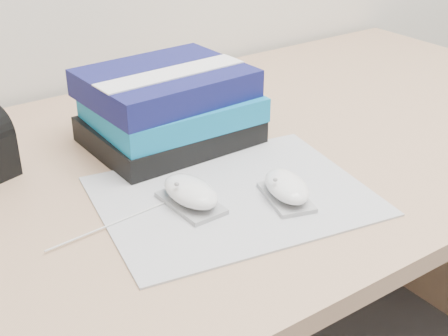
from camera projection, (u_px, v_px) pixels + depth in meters
desk at (208, 245)px, 1.21m from camera, size 1.60×0.80×0.73m
mousepad at (233, 196)px, 0.91m from camera, size 0.43×0.36×0.00m
mouse_rear at (191, 193)px, 0.88m from camera, size 0.06×0.11×0.04m
mouse_front at (287, 188)px, 0.89m from camera, size 0.08×0.11×0.04m
usb_cable at (111, 225)px, 0.84m from camera, size 0.19×0.02×0.00m
book_stack at (169, 107)px, 1.05m from camera, size 0.27×0.22×0.13m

